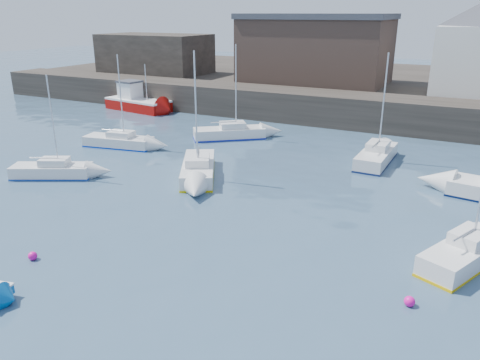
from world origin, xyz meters
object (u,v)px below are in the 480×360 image
at_px(buoy_near, 33,259).
at_px(buoy_mid, 409,306).
at_px(sailboat_h, 230,133).
at_px(buoy_far, 193,178).
at_px(sailboat_f, 376,156).
at_px(sailboat_e, 119,141).
at_px(sailboat_b, 198,168).
at_px(sailboat_a, 52,170).
at_px(sailboat_c, 466,252).
at_px(fishing_boat, 136,101).

relative_size(buoy_near, buoy_mid, 0.96).
relative_size(sailboat_h, buoy_far, 22.81).
distance_m(sailboat_f, buoy_mid, 18.30).
relative_size(sailboat_e, buoy_far, 21.14).
height_order(sailboat_b, buoy_mid, sailboat_b).
bearing_deg(sailboat_h, sailboat_f, -6.15).
xyz_separation_m(sailboat_b, sailboat_h, (-2.87, 9.88, -0.02)).
height_order(sailboat_f, buoy_far, sailboat_f).
xyz_separation_m(sailboat_f, buoy_near, (-10.81, -21.64, -0.56)).
bearing_deg(sailboat_h, sailboat_e, -136.08).
bearing_deg(sailboat_a, sailboat_c, -0.09).
bearing_deg(sailboat_b, sailboat_e, 161.45).
bearing_deg(sailboat_b, sailboat_a, -151.75).
xyz_separation_m(sailboat_b, buoy_near, (-0.63, -13.17, -0.54)).
xyz_separation_m(sailboat_b, sailboat_f, (10.18, 8.47, 0.01)).
xyz_separation_m(sailboat_c, sailboat_h, (-19.65, 14.58, -0.02)).
height_order(sailboat_f, buoy_near, sailboat_f).
relative_size(sailboat_a, sailboat_h, 0.85).
xyz_separation_m(fishing_boat, sailboat_b, (18.36, -16.36, -0.46)).
relative_size(sailboat_b, buoy_mid, 19.96).
distance_m(sailboat_e, buoy_mid, 27.74).
relative_size(sailboat_c, sailboat_h, 0.89).
relative_size(sailboat_e, sailboat_f, 0.94).
distance_m(sailboat_a, sailboat_h, 15.66).
bearing_deg(sailboat_b, sailboat_f, 39.76).
height_order(sailboat_b, sailboat_e, sailboat_b).
relative_size(sailboat_h, buoy_mid, 19.28).
bearing_deg(sailboat_b, sailboat_h, 106.21).
height_order(fishing_boat, sailboat_c, sailboat_c).
bearing_deg(buoy_mid, sailboat_b, 148.71).
relative_size(sailboat_c, buoy_far, 20.35).
distance_m(sailboat_f, sailboat_h, 13.13).
distance_m(sailboat_c, buoy_near, 19.37).
bearing_deg(sailboat_a, buoy_mid, -10.70).
relative_size(fishing_boat, sailboat_b, 0.98).
xyz_separation_m(sailboat_a, buoy_mid, (23.75, -4.49, -0.48)).
bearing_deg(sailboat_h, sailboat_a, -111.79).
xyz_separation_m(sailboat_a, sailboat_h, (5.81, 14.54, 0.04)).
height_order(sailboat_h, buoy_far, sailboat_h).
relative_size(fishing_boat, sailboat_a, 1.20).
xyz_separation_m(sailboat_h, buoy_mid, (17.93, -19.03, -0.52)).
bearing_deg(sailboat_c, fishing_boat, 149.05).
xyz_separation_m(sailboat_a, buoy_far, (8.54, 4.21, -0.48)).
bearing_deg(buoy_near, sailboat_c, 25.95).
relative_size(sailboat_a, sailboat_c, 0.95).
distance_m(sailboat_b, sailboat_h, 10.29).
bearing_deg(sailboat_e, buoy_mid, -26.61).
height_order(fishing_boat, sailboat_b, sailboat_b).
xyz_separation_m(sailboat_e, buoy_far, (9.59, -3.73, -0.49)).
height_order(sailboat_a, buoy_near, sailboat_a).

